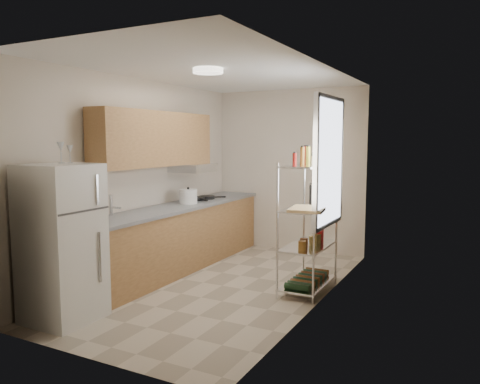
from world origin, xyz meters
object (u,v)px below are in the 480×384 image
object	(u,v)px
rice_cooker	(188,196)
cutting_board	(308,209)
frying_pan_large	(195,199)
espresso_machine	(320,193)
refrigerator	(62,243)

from	to	relation	value
rice_cooker	cutting_board	bearing A→B (deg)	-15.40
rice_cooker	cutting_board	distance (m)	2.04
frying_pan_large	cutting_board	world-z (taller)	cutting_board
rice_cooker	cutting_board	size ratio (longest dim) A/B	0.52
espresso_machine	rice_cooker	bearing A→B (deg)	-166.49
rice_cooker	refrigerator	bearing A→B (deg)	-89.47
rice_cooker	cutting_board	world-z (taller)	rice_cooker
frying_pan_large	refrigerator	bearing A→B (deg)	-63.95
refrigerator	espresso_machine	size ratio (longest dim) A/B	5.94
cutting_board	frying_pan_large	bearing A→B (deg)	156.57
rice_cooker	espresso_machine	xyz separation A→B (m)	(1.92, 0.03, 0.14)
frying_pan_large	cutting_board	distance (m)	2.27
frying_pan_large	cutting_board	xyz separation A→B (m)	(2.08, -0.90, 0.10)
refrigerator	espresso_machine	world-z (taller)	refrigerator
rice_cooker	espresso_machine	world-z (taller)	espresso_machine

